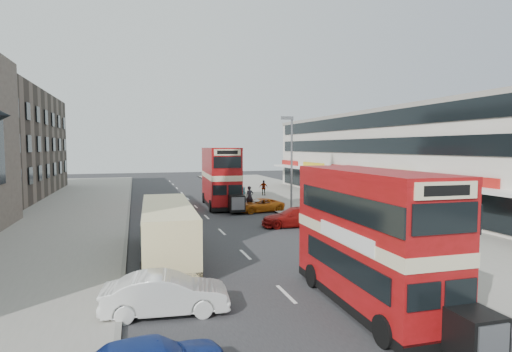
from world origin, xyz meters
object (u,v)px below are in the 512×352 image
object	(u,v)px
bus_second	(221,177)
pedestrian_near	(320,211)
street_lamp	(291,158)
pedestrian_far	(263,188)
cyclist	(250,202)
car_right_a	(295,217)
coach	(167,228)
car_left_front	(166,294)
car_right_c	(228,190)
bus_main	(370,238)
car_right_b	(260,205)

from	to	relation	value
bus_second	pedestrian_near	xyz separation A→B (m)	(5.27, -10.61, -1.92)
street_lamp	bus_second	bearing A→B (deg)	119.63
pedestrian_far	cyclist	distance (m)	10.64
car_right_a	pedestrian_far	distance (m)	17.65
street_lamp	coach	xyz separation A→B (m)	(-10.49, -9.29, -3.28)
car_left_front	pedestrian_near	bearing A→B (deg)	-36.47
bus_second	pedestrian_far	size ratio (longest dim) A/B	5.77
car_right_a	cyclist	distance (m)	7.75
street_lamp	car_right_c	size ratio (longest dim) A/B	1.98
coach	car_left_front	size ratio (longest dim) A/B	2.28
street_lamp	bus_second	world-z (taller)	street_lamp
bus_second	pedestrian_far	world-z (taller)	bus_second
coach	car_right_c	bearing A→B (deg)	72.48
bus_main	car_left_front	distance (m)	7.34
street_lamp	car_right_c	bearing A→B (deg)	96.00
street_lamp	car_right_a	size ratio (longest dim) A/B	1.71
car_left_front	car_right_a	xyz separation A→B (m)	(9.94, 12.81, -0.01)
car_right_b	pedestrian_far	xyz separation A→B (m)	(3.71, 10.41, 0.42)
cyclist	car_right_c	bearing A→B (deg)	87.78
street_lamp	bus_main	distance (m)	18.59
coach	car_right_a	distance (m)	10.90
bus_second	pedestrian_near	bearing A→B (deg)	120.03
bus_second	car_left_front	size ratio (longest dim) A/B	2.35
pedestrian_near	pedestrian_far	distance (m)	16.86
bus_second	coach	distance (m)	17.88
coach	bus_main	bearing A→B (deg)	-51.89
car_right_b	pedestrian_near	size ratio (longest dim) A/B	2.70
car_right_a	car_right_b	distance (m)	6.95
pedestrian_far	cyclist	world-z (taller)	cyclist
car_left_front	pedestrian_far	bearing A→B (deg)	-17.71
bus_main	bus_second	size ratio (longest dim) A/B	0.86
car_left_front	pedestrian_near	xyz separation A→B (m)	(12.16, 13.32, 0.24)
car_right_b	car_right_a	bearing A→B (deg)	-3.27
car_left_front	pedestrian_far	world-z (taller)	pedestrian_far
car_right_c	car_right_b	bearing A→B (deg)	4.99
cyclist	bus_second	bearing A→B (deg)	119.71
car_left_front	cyclist	xyz separation A→B (m)	(8.78, 20.47, 0.11)
bus_second	pedestrian_near	distance (m)	12.00
car_right_c	pedestrian_far	size ratio (longest dim) A/B	2.37
bus_main	car_right_b	bearing A→B (deg)	-95.16
bus_main	car_right_a	size ratio (longest dim) A/B	1.82
bus_main	coach	world-z (taller)	bus_main
car_right_a	car_right_c	size ratio (longest dim) A/B	1.15
car_left_front	car_right_a	distance (m)	16.21
coach	pedestrian_far	size ratio (longest dim) A/B	5.60
bus_second	coach	size ratio (longest dim) A/B	1.03
coach	pedestrian_near	bearing A→B (deg)	29.71
coach	car_right_b	distance (m)	15.35
car_right_b	cyclist	xyz separation A→B (m)	(-0.69, 0.73, 0.22)
street_lamp	coach	distance (m)	14.39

